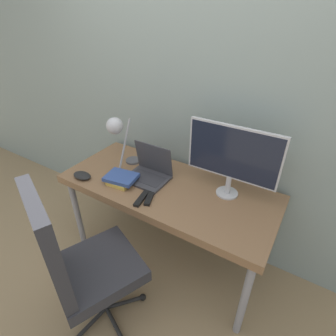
# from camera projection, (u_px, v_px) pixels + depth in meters

# --- Properties ---
(ground_plane) EXTENTS (12.00, 12.00, 0.00)m
(ground_plane) POSITION_uv_depth(u_px,v_px,m) (144.00, 285.00, 2.09)
(ground_plane) COLOR #937A56
(wall_back) EXTENTS (8.00, 0.05, 2.60)m
(wall_back) POSITION_uv_depth(u_px,v_px,m) (196.00, 100.00, 1.94)
(wall_back) COLOR gray
(wall_back) RESTS_ON ground_plane
(desk) EXTENTS (1.60, 0.69, 0.77)m
(desk) POSITION_uv_depth(u_px,v_px,m) (167.00, 193.00, 1.97)
(desk) COLOR brown
(desk) RESTS_ON ground_plane
(laptop) EXTENTS (0.32, 0.25, 0.26)m
(laptop) POSITION_uv_depth(u_px,v_px,m) (149.00, 172.00, 1.99)
(laptop) COLOR #38383D
(laptop) RESTS_ON desk
(monitor) EXTENTS (0.61, 0.15, 0.51)m
(monitor) POSITION_uv_depth(u_px,v_px,m) (233.00, 156.00, 1.69)
(monitor) COLOR #B7B7BC
(monitor) RESTS_ON desk
(desk_lamp) EXTENTS (0.13, 0.30, 0.45)m
(desk_lamp) POSITION_uv_depth(u_px,v_px,m) (118.00, 131.00, 1.94)
(desk_lamp) COLOR #4C4C51
(desk_lamp) RESTS_ON desk
(office_chair) EXTENTS (0.64, 0.66, 1.15)m
(office_chair) POSITION_uv_depth(u_px,v_px,m) (78.00, 262.00, 1.55)
(office_chair) COLOR black
(office_chair) RESTS_ON ground_plane
(book_stack) EXTENTS (0.25, 0.20, 0.06)m
(book_stack) POSITION_uv_depth(u_px,v_px,m) (121.00, 179.00, 1.95)
(book_stack) COLOR gold
(book_stack) RESTS_ON desk
(tv_remote) EXTENTS (0.08, 0.14, 0.02)m
(tv_remote) POSITION_uv_depth(u_px,v_px,m) (149.00, 199.00, 1.78)
(tv_remote) COLOR black
(tv_remote) RESTS_ON desk
(media_remote) EXTENTS (0.07, 0.18, 0.02)m
(media_remote) POSITION_uv_depth(u_px,v_px,m) (142.00, 198.00, 1.79)
(media_remote) COLOR black
(media_remote) RESTS_ON desk
(game_controller) EXTENTS (0.16, 0.10, 0.04)m
(game_controller) POSITION_uv_depth(u_px,v_px,m) (82.00, 175.00, 2.01)
(game_controller) COLOR black
(game_controller) RESTS_ON desk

